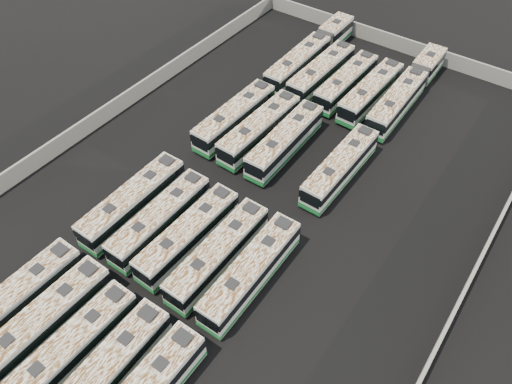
{
  "coord_description": "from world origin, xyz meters",
  "views": [
    {
      "loc": [
        21.14,
        -28.7,
        39.08
      ],
      "look_at": [
        0.68,
        -0.15,
        1.6
      ],
      "focal_mm": 35.0,
      "sensor_mm": 36.0,
      "label": 1
    }
  ],
  "objects_px": {
    "bus_front_right": "(103,376)",
    "bus_midfront_far_left": "(133,202)",
    "bus_back_right": "(371,92)",
    "bus_back_far_right": "(407,89)",
    "bus_front_center": "(71,350)",
    "bus_midback_far_right": "(340,167)",
    "bus_midback_far_left": "(235,117)",
    "bus_midfront_far_right": "(251,272)",
    "bus_midback_center": "(285,141)",
    "bus_midfront_left": "(160,219)",
    "bus_midfront_center": "(188,235)",
    "bus_front_left": "(43,324)",
    "bus_back_far_left": "(311,53)",
    "bus_midfront_right": "(218,254)",
    "bus_back_center": "(346,82)",
    "bus_midback_left": "(260,129)",
    "bus_back_left": "(321,73)",
    "bus_front_far_left": "(16,301)"
  },
  "relations": [
    {
      "from": "bus_front_right",
      "to": "bus_midfront_center",
      "type": "height_order",
      "value": "bus_front_right"
    },
    {
      "from": "bus_front_right",
      "to": "bus_back_far_left",
      "type": "relative_size",
      "value": 0.64
    },
    {
      "from": "bus_back_left",
      "to": "bus_back_right",
      "type": "xyz_separation_m",
      "value": [
        7.25,
        -0.03,
        -0.04
      ]
    },
    {
      "from": "bus_front_left",
      "to": "bus_midback_far_right",
      "type": "bearing_deg",
      "value": 71.15
    },
    {
      "from": "bus_front_center",
      "to": "bus_midfront_center",
      "type": "xyz_separation_m",
      "value": [
        -0.06,
        14.21,
        -0.02
      ]
    },
    {
      "from": "bus_front_far_left",
      "to": "bus_front_right",
      "type": "bearing_deg",
      "value": -0.26
    },
    {
      "from": "bus_midfront_left",
      "to": "bus_back_center",
      "type": "height_order",
      "value": "bus_midfront_left"
    },
    {
      "from": "bus_back_right",
      "to": "bus_midback_center",
      "type": "bearing_deg",
      "value": -102.94
    },
    {
      "from": "bus_front_center",
      "to": "bus_midback_far_right",
      "type": "bearing_deg",
      "value": 77.4
    },
    {
      "from": "bus_midfront_center",
      "to": "bus_back_right",
      "type": "bearing_deg",
      "value": 84.41
    },
    {
      "from": "bus_back_far_left",
      "to": "bus_back_right",
      "type": "relative_size",
      "value": 1.58
    },
    {
      "from": "bus_front_center",
      "to": "bus_midback_far_right",
      "type": "relative_size",
      "value": 0.99
    },
    {
      "from": "bus_midfront_far_left",
      "to": "bus_front_center",
      "type": "bearing_deg",
      "value": -62.91
    },
    {
      "from": "bus_front_right",
      "to": "bus_back_right",
      "type": "xyz_separation_m",
      "value": [
        -0.06,
        44.9,
        -0.03
      ]
    },
    {
      "from": "bus_midfront_far_right",
      "to": "bus_midback_far_left",
      "type": "height_order",
      "value": "bus_midback_far_left"
    },
    {
      "from": "bus_midfront_right",
      "to": "bus_back_far_right",
      "type": "height_order",
      "value": "bus_back_far_right"
    },
    {
      "from": "bus_midback_far_right",
      "to": "bus_front_right",
      "type": "bearing_deg",
      "value": -95.9
    },
    {
      "from": "bus_midfront_right",
      "to": "bus_back_center",
      "type": "distance_m",
      "value": 31.21
    },
    {
      "from": "bus_midfront_left",
      "to": "bus_midback_left",
      "type": "bearing_deg",
      "value": 89.53
    },
    {
      "from": "bus_midfront_far_left",
      "to": "bus_midfront_right",
      "type": "xyz_separation_m",
      "value": [
        10.97,
        -0.04,
        -0.04
      ]
    },
    {
      "from": "bus_front_right",
      "to": "bus_midback_center",
      "type": "height_order",
      "value": "bus_front_right"
    },
    {
      "from": "bus_midback_left",
      "to": "bus_midfront_center",
      "type": "bearing_deg",
      "value": -76.71
    },
    {
      "from": "bus_midfront_center",
      "to": "bus_back_left",
      "type": "bearing_deg",
      "value": 97.84
    },
    {
      "from": "bus_midfront_center",
      "to": "bus_back_left",
      "type": "distance_m",
      "value": 31.02
    },
    {
      "from": "bus_back_left",
      "to": "bus_back_far_right",
      "type": "bearing_deg",
      "value": 17.83
    },
    {
      "from": "bus_midfront_far_right",
      "to": "bus_midback_center",
      "type": "bearing_deg",
      "value": 112.86
    },
    {
      "from": "bus_front_left",
      "to": "bus_front_right",
      "type": "xyz_separation_m",
      "value": [
        7.35,
        -0.1,
        -0.01
      ]
    },
    {
      "from": "bus_front_left",
      "to": "bus_front_center",
      "type": "height_order",
      "value": "bus_front_left"
    },
    {
      "from": "bus_front_right",
      "to": "bus_back_far_left",
      "type": "xyz_separation_m",
      "value": [
        -11.01,
        48.4,
        0.02
      ]
    },
    {
      "from": "bus_front_right",
      "to": "bus_midfront_center",
      "type": "distance_m",
      "value": 14.61
    },
    {
      "from": "bus_front_left",
      "to": "bus_midfront_far_right",
      "type": "bearing_deg",
      "value": 52.96
    },
    {
      "from": "bus_back_right",
      "to": "bus_midfront_far_left",
      "type": "bearing_deg",
      "value": -108.11
    },
    {
      "from": "bus_midfront_left",
      "to": "bus_midback_far_left",
      "type": "relative_size",
      "value": 0.96
    },
    {
      "from": "bus_front_center",
      "to": "bus_midfront_far_left",
      "type": "xyz_separation_m",
      "value": [
        -7.33,
        14.17,
        0.05
      ]
    },
    {
      "from": "bus_midback_center",
      "to": "bus_back_center",
      "type": "bearing_deg",
      "value": 88.75
    },
    {
      "from": "bus_front_right",
      "to": "bus_midback_far_left",
      "type": "relative_size",
      "value": 1.0
    },
    {
      "from": "bus_midfront_far_left",
      "to": "bus_midback_left",
      "type": "relative_size",
      "value": 0.99
    },
    {
      "from": "bus_front_right",
      "to": "bus_midfront_far_right",
      "type": "distance_m",
      "value": 14.65
    },
    {
      "from": "bus_front_center",
      "to": "bus_back_left",
      "type": "relative_size",
      "value": 0.96
    },
    {
      "from": "bus_midback_far_left",
      "to": "bus_midfront_left",
      "type": "bearing_deg",
      "value": -76.63
    },
    {
      "from": "bus_front_far_left",
      "to": "bus_back_left",
      "type": "height_order",
      "value": "bus_back_left"
    },
    {
      "from": "bus_midfront_far_left",
      "to": "bus_back_left",
      "type": "xyz_separation_m",
      "value": [
        3.71,
        30.85,
        0.01
      ]
    },
    {
      "from": "bus_midfront_far_left",
      "to": "bus_midfront_left",
      "type": "height_order",
      "value": "bus_midfront_far_left"
    },
    {
      "from": "bus_front_center",
      "to": "bus_back_far_right",
      "type": "height_order",
      "value": "bus_back_far_right"
    },
    {
      "from": "bus_front_left",
      "to": "bus_midfront_far_left",
      "type": "relative_size",
      "value": 1.0
    },
    {
      "from": "bus_back_center",
      "to": "bus_midfront_far_left",
      "type": "bearing_deg",
      "value": -102.43
    },
    {
      "from": "bus_midfront_center",
      "to": "bus_midback_far_left",
      "type": "bearing_deg",
      "value": 114.48
    },
    {
      "from": "bus_front_right",
      "to": "bus_midfront_far_left",
      "type": "bearing_deg",
      "value": 126.6
    },
    {
      "from": "bus_back_right",
      "to": "bus_back_far_right",
      "type": "distance_m",
      "value": 4.82
    },
    {
      "from": "bus_back_far_left",
      "to": "bus_back_center",
      "type": "relative_size",
      "value": 1.63
    }
  ]
}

